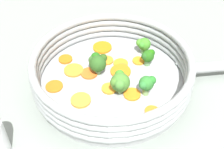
% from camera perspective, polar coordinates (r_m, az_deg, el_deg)
% --- Properties ---
extents(ground_plane, '(4.00, 4.00, 0.00)m').
position_cam_1_polar(ground_plane, '(0.69, -0.00, -1.99)').
color(ground_plane, gray).
extents(skillet, '(0.32, 0.32, 0.02)m').
position_cam_1_polar(skillet, '(0.68, -0.00, -1.47)').
color(skillet, '#939699').
rests_on(skillet, ground_plane).
extents(skillet_rim_wall, '(0.34, 0.34, 0.06)m').
position_cam_1_polar(skillet_rim_wall, '(0.66, -0.00, 1.10)').
color(skillet_rim_wall, '#929899').
rests_on(skillet_rim_wall, skillet).
extents(skillet_rivet_left, '(0.01, 0.01, 0.01)m').
position_cam_1_polar(skillet_rivet_left, '(0.69, 13.16, -1.17)').
color(skillet_rivet_left, '#949596').
rests_on(skillet_rivet_left, skillet).
extents(skillet_rivet_right, '(0.01, 0.01, 0.01)m').
position_cam_1_polar(skillet_rivet_right, '(0.72, 11.85, 1.96)').
color(skillet_rivet_right, '#909895').
rests_on(skillet_rivet_right, skillet).
extents(carrot_slice_0, '(0.06, 0.06, 0.00)m').
position_cam_1_polar(carrot_slice_0, '(0.69, 1.58, 0.58)').
color(carrot_slice_0, orange).
rests_on(carrot_slice_0, skillet).
extents(carrot_slice_1, '(0.04, 0.04, 0.01)m').
position_cam_1_polar(carrot_slice_1, '(0.65, -0.55, -2.58)').
color(carrot_slice_1, orange).
rests_on(carrot_slice_1, skillet).
extents(carrot_slice_2, '(0.05, 0.05, 0.00)m').
position_cam_1_polar(carrot_slice_2, '(0.67, -10.52, -2.14)').
color(carrot_slice_2, '#D95F15').
rests_on(carrot_slice_2, skillet).
extents(carrot_slice_3, '(0.03, 0.03, 0.00)m').
position_cam_1_polar(carrot_slice_3, '(0.72, -1.01, 2.62)').
color(carrot_slice_3, orange).
rests_on(carrot_slice_3, skillet).
extents(carrot_slice_4, '(0.03, 0.03, 0.00)m').
position_cam_1_polar(carrot_slice_4, '(0.71, 1.60, 2.03)').
color(carrot_slice_4, orange).
rests_on(carrot_slice_4, skillet).
extents(carrot_slice_5, '(0.04, 0.04, 0.00)m').
position_cam_1_polar(carrot_slice_5, '(0.62, 7.34, -6.69)').
color(carrot_slice_5, orange).
rests_on(carrot_slice_5, skillet).
extents(carrot_slice_6, '(0.04, 0.04, 0.00)m').
position_cam_1_polar(carrot_slice_6, '(0.73, -8.51, 2.78)').
color(carrot_slice_6, orange).
rests_on(carrot_slice_6, skillet).
extents(carrot_slice_7, '(0.06, 0.06, 0.01)m').
position_cam_1_polar(carrot_slice_7, '(0.63, -5.73, -4.69)').
color(carrot_slice_7, orange).
rests_on(carrot_slice_7, skillet).
extents(carrot_slice_8, '(0.04, 0.04, 0.00)m').
position_cam_1_polar(carrot_slice_8, '(0.72, 4.87, 2.51)').
color(carrot_slice_8, orange).
rests_on(carrot_slice_8, skillet).
extents(carrot_slice_9, '(0.06, 0.06, 0.00)m').
position_cam_1_polar(carrot_slice_9, '(0.76, -1.79, 4.97)').
color(carrot_slice_9, orange).
rests_on(carrot_slice_9, skillet).
extents(carrot_slice_10, '(0.05, 0.05, 0.00)m').
position_cam_1_polar(carrot_slice_10, '(0.69, -4.20, 0.21)').
color(carrot_slice_10, '#DA5D1E').
rests_on(carrot_slice_10, skillet).
extents(carrot_slice_11, '(0.06, 0.06, 0.00)m').
position_cam_1_polar(carrot_slice_11, '(0.70, -7.03, 0.77)').
color(carrot_slice_11, orange).
rests_on(carrot_slice_11, skillet).
extents(carrot_slice_12, '(0.04, 0.04, 0.00)m').
position_cam_1_polar(carrot_slice_12, '(0.70, 1.82, 1.22)').
color(carrot_slice_12, orange).
rests_on(carrot_slice_12, skillet).
extents(carrot_slice_13, '(0.05, 0.05, 0.00)m').
position_cam_1_polar(carrot_slice_13, '(0.64, 3.68, -3.62)').
color(carrot_slice_13, orange).
rests_on(carrot_slice_13, skillet).
extents(broccoli_floret_0, '(0.04, 0.04, 0.05)m').
position_cam_1_polar(broccoli_floret_0, '(0.67, -2.69, 2.26)').
color(broccoli_floret_0, '#83A76F').
rests_on(broccoli_floret_0, skillet).
extents(broccoli_floret_1, '(0.03, 0.03, 0.04)m').
position_cam_1_polar(broccoli_floret_1, '(0.70, 6.58, 3.48)').
color(broccoli_floret_1, '#629055').
rests_on(broccoli_floret_1, skillet).
extents(broccoli_floret_2, '(0.05, 0.04, 0.05)m').
position_cam_1_polar(broccoli_floret_2, '(0.63, 1.44, -1.36)').
color(broccoli_floret_2, '#77985F').
rests_on(broccoli_floret_2, skillet).
extents(broccoli_floret_3, '(0.03, 0.03, 0.04)m').
position_cam_1_polar(broccoli_floret_3, '(0.74, 5.76, 5.47)').
color(broccoli_floret_3, '#5C8C56').
rests_on(broccoli_floret_3, skillet).
extents(broccoli_floret_4, '(0.03, 0.04, 0.05)m').
position_cam_1_polar(broccoli_floret_4, '(0.63, 6.36, -1.69)').
color(broccoli_floret_4, '#88AE62').
rests_on(broccoli_floret_4, skillet).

